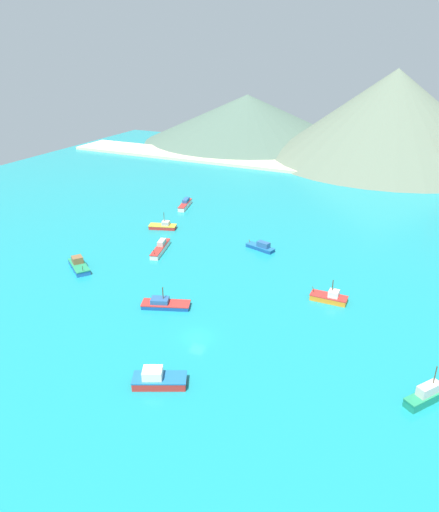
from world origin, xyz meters
The scene contains 13 objects.
ground centered at (0.00, 30.00, -0.25)m, with size 260.00×280.00×0.50m.
fishing_boat_0 centered at (-36.05, 12.31, 0.87)m, with size 8.48×7.30×2.64m.
fishing_boat_1 centered at (17.46, 21.84, 0.82)m, with size 7.05×2.79×4.66m.
fishing_boat_2 centered at (-3.30, 39.44, 0.80)m, with size 7.74×4.10×2.19m.
fishing_boat_3 centered at (-24.83, 28.35, 0.85)m, with size 4.54×10.78×2.60m.
fishing_boat_4 centered at (-32.19, 41.50, 0.73)m, with size 7.74×4.84×4.68m.
fishing_boat_5 centered at (-10.24, 6.25, 0.67)m, with size 9.60×6.07×4.21m.
fishing_boat_6 centered at (36.87, 0.56, 1.04)m, with size 7.40×9.30×5.70m.
fishing_boat_7 centered at (-35.72, 60.01, 0.90)m, with size 4.21×9.85×2.36m.
fishing_boat_8 centered at (0.59, -13.27, 1.00)m, with size 8.47×6.22×2.80m.
beach_strip centered at (0.00, 122.26, 0.60)m, with size 247.00×19.65×1.20m, color beige.
hill_west centered at (-59.31, 166.66, 11.25)m, with size 103.48×103.48×22.51m.
hill_central centered at (10.84, 152.56, 18.28)m, with size 99.87×99.87×36.57m.
Camera 1 is at (32.17, -59.12, 45.75)m, focal length 33.01 mm.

